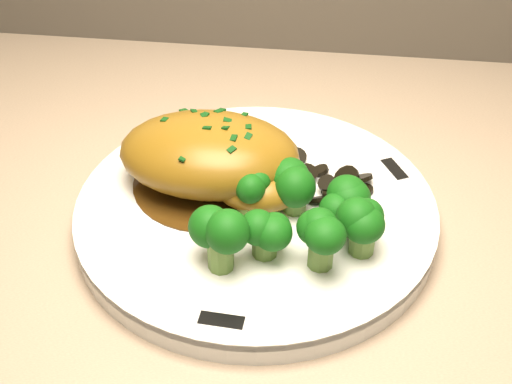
# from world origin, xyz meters

# --- Properties ---
(plate) EXTENTS (0.38, 0.38, 0.02)m
(plate) POSITION_xyz_m (-0.68, 1.65, 0.88)
(plate) COLOR silver
(plate) RESTS_ON counter
(rim_accent_0) EXTENTS (0.02, 0.03, 0.00)m
(rim_accent_0) POSITION_xyz_m (-0.56, 1.71, 0.89)
(rim_accent_0) COLOR black
(rim_accent_0) RESTS_ON plate
(rim_accent_1) EXTENTS (0.03, 0.03, 0.00)m
(rim_accent_1) POSITION_xyz_m (-0.79, 1.72, 0.89)
(rim_accent_1) COLOR black
(rim_accent_1) RESTS_ON plate
(rim_accent_2) EXTENTS (0.03, 0.01, 0.00)m
(rim_accent_2) POSITION_xyz_m (-0.68, 1.52, 0.89)
(rim_accent_2) COLOR black
(rim_accent_2) RESTS_ON plate
(gravy_pool) EXTENTS (0.13, 0.13, 0.00)m
(gravy_pool) POSITION_xyz_m (-0.72, 1.67, 0.89)
(gravy_pool) COLOR #3E250B
(gravy_pool) RESTS_ON plate
(chicken_breast) EXTENTS (0.16, 0.10, 0.06)m
(chicken_breast) POSITION_xyz_m (-0.71, 1.67, 0.92)
(chicken_breast) COLOR #8B6018
(chicken_breast) RESTS_ON plate
(mushroom_pile) EXTENTS (0.09, 0.07, 0.02)m
(mushroom_pile) POSITION_xyz_m (-0.63, 1.68, 0.89)
(mushroom_pile) COLOR black
(mushroom_pile) RESTS_ON plate
(broccoli_florets) EXTENTS (0.13, 0.10, 0.05)m
(broccoli_florets) POSITION_xyz_m (-0.64, 1.61, 0.92)
(broccoli_florets) COLOR olive
(broccoli_florets) RESTS_ON plate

